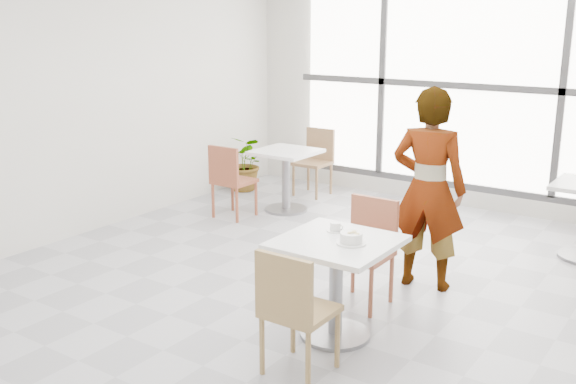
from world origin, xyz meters
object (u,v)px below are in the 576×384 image
Objects in this scene: bg_chair_left_far at (316,157)px; chair_far at (367,244)px; bg_table_left at (286,172)px; plant_left at (245,163)px; person at (429,189)px; chair_near at (293,305)px; oatmeal_bowl at (351,238)px; bg_chair_left_near at (230,177)px; main_table at (336,270)px; coffee_cup at (336,227)px.

chair_far is at bearing -50.76° from bg_chair_left_far.
bg_table_left is 0.98× the size of plant_left.
bg_table_left is 0.86× the size of bg_chair_left_far.
chair_far is at bearing 57.05° from person.
chair_near is 1.95m from person.
chair_far is 3.87m from plant_left.
person is at bearing -40.62° from bg_chair_left_far.
bg_table_left is (-2.25, 3.15, -0.01)m from chair_near.
oatmeal_bowl is 0.28× the size of bg_table_left.
person reaches higher than oatmeal_bowl.
chair_far reaches higher than oatmeal_bowl.
chair_near is 3.62m from bg_chair_left_near.
bg_table_left is 0.86× the size of bg_chair_left_near.
chair_far is 4.14× the size of oatmeal_bowl.
person is (0.15, 1.28, 0.35)m from main_table.
bg_chair_left_far is at bearing 124.39° from main_table.
bg_table_left is 1.14m from plant_left.
bg_table_left is at bearing 131.14° from main_table.
oatmeal_bowl is at bearing 144.77° from bg_chair_left_near.
coffee_cup is 0.18× the size of bg_chair_left_near.
bg_chair_left_near is at bearing 144.77° from oatmeal_bowl.
bg_chair_left_far reaches higher than oatmeal_bowl.
person is (0.02, 1.29, 0.08)m from oatmeal_bowl.
coffee_cup is at bearing 67.75° from person.
chair_near is at bearing -59.43° from bg_chair_left_far.
person is 2.67m from bg_table_left.
bg_chair_left_far is (-2.21, 3.23, -0.28)m from coffee_cup.
bg_chair_left_far is (0.22, 1.53, 0.00)m from bg_chair_left_near.
bg_chair_left_far is at bearing 98.57° from bg_table_left.
main_table is at bearing -48.86° from bg_table_left.
main_table is 0.92× the size of chair_near.
bg_table_left is at bearing -81.43° from bg_chair_left_far.
oatmeal_bowl is 4.21m from bg_chair_left_far.
person reaches higher than main_table.
person is at bearing 66.29° from chair_far.
oatmeal_bowl is 3.44m from bg_table_left.
coffee_cup is 3.92m from bg_chair_left_far.
coffee_cup is 1.14m from person.
person is at bearing 167.57° from bg_chair_left_near.
coffee_cup is (-0.17, 0.81, 0.28)m from chair_near.
plant_left reaches higher than main_table.
main_table and bg_table_left have the same top height.
chair_near is at bearing 136.04° from bg_chair_left_near.
bg_chair_left_near reaches higher than main_table.
person is (0.26, 0.59, 0.37)m from chair_far.
chair_near is 1.14× the size of plant_left.
chair_far is 2.76m from bg_table_left.
coffee_cup is (0.00, -0.52, 0.28)m from chair_far.
bg_chair_left_near is at bearing -43.96° from chair_near.
person is (0.09, 1.92, 0.37)m from chair_near.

